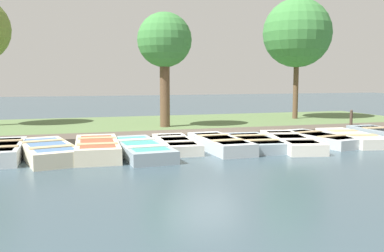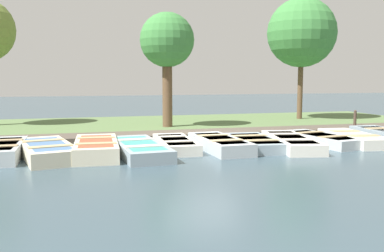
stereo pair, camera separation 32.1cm
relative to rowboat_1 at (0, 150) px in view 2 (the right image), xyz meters
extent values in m
plane|color=#384C56|center=(-1.06, 6.01, -0.21)|extent=(80.00, 80.00, 0.00)
cube|color=#567042|center=(-6.06, 6.01, -0.14)|extent=(8.00, 24.00, 0.15)
cube|color=#51473D|center=(-2.46, 6.01, -0.10)|extent=(1.48, 18.69, 0.22)
cube|color=#B2BCC1|center=(0.00, 0.00, -0.01)|extent=(2.91, 1.16, 0.40)
cube|color=#6B7F51|center=(0.00, 0.00, 0.17)|extent=(2.38, 0.90, 0.03)
cube|color=tan|center=(-0.55, 0.01, 0.20)|extent=(0.30, 1.04, 0.03)
cube|color=beige|center=(0.28, 1.21, -0.02)|extent=(3.35, 1.84, 0.39)
cube|color=#4C709E|center=(0.28, 1.21, 0.16)|extent=(2.73, 1.46, 0.03)
cube|color=tan|center=(0.87, 1.34, 0.19)|extent=(0.54, 1.15, 0.03)
cube|color=tan|center=(-0.30, 1.09, 0.19)|extent=(0.54, 1.15, 0.03)
cube|color=beige|center=(0.31, 2.52, 0.00)|extent=(3.07, 1.32, 0.42)
cube|color=#994C33|center=(0.31, 2.52, 0.19)|extent=(2.51, 1.03, 0.03)
cube|color=tan|center=(0.88, 2.49, 0.22)|extent=(0.36, 1.07, 0.03)
cube|color=tan|center=(-0.26, 2.55, 0.22)|extent=(0.36, 1.07, 0.03)
cube|color=#8C9EA8|center=(0.48, 3.71, -0.04)|extent=(3.50, 1.38, 0.33)
cube|color=teal|center=(0.48, 3.71, 0.11)|extent=(2.87, 1.09, 0.03)
cube|color=beige|center=(1.13, 3.75, 0.13)|extent=(0.41, 1.10, 0.03)
cube|color=beige|center=(-0.18, 3.67, 0.13)|extent=(0.41, 1.10, 0.03)
cube|color=silver|center=(-0.18, 4.89, -0.06)|extent=(2.91, 1.15, 0.30)
cube|color=beige|center=(-0.18, 4.89, 0.08)|extent=(2.39, 0.90, 0.02)
cube|color=beige|center=(0.37, 4.87, 0.11)|extent=(0.33, 0.94, 0.03)
cube|color=beige|center=(-0.72, 4.92, 0.11)|extent=(0.33, 0.94, 0.03)
cube|color=#B2BCC1|center=(0.30, 6.15, -0.03)|extent=(3.07, 1.16, 0.36)
cube|color=#4C709E|center=(0.30, 6.15, 0.13)|extent=(2.52, 0.91, 0.03)
cube|color=tan|center=(0.88, 6.17, 0.16)|extent=(0.34, 0.98, 0.03)
cube|color=tan|center=(-0.27, 6.13, 0.16)|extent=(0.34, 0.98, 0.03)
cube|color=#8C9EA8|center=(0.27, 7.31, -0.06)|extent=(2.92, 1.45, 0.30)
cube|color=#6B7F51|center=(0.27, 7.31, 0.08)|extent=(2.39, 1.14, 0.02)
cube|color=tan|center=(0.81, 7.27, 0.11)|extent=(0.37, 1.16, 0.03)
cube|color=tan|center=(-0.27, 7.36, 0.11)|extent=(0.37, 1.16, 0.03)
cube|color=silver|center=(0.47, 8.44, -0.05)|extent=(3.62, 1.76, 0.33)
cube|color=#994C33|center=(0.47, 8.44, 0.10)|extent=(2.96, 1.40, 0.03)
cube|color=beige|center=(1.12, 8.31, 0.13)|extent=(0.54, 1.04, 0.03)
cube|color=beige|center=(-0.17, 8.58, 0.13)|extent=(0.54, 1.04, 0.03)
cube|color=#B2BCC1|center=(0.12, 9.73, -0.06)|extent=(3.14, 1.63, 0.31)
cube|color=#6B7F51|center=(0.12, 9.73, 0.09)|extent=(2.57, 1.29, 0.02)
cube|color=tan|center=(0.68, 9.82, 0.11)|extent=(0.47, 1.08, 0.03)
cube|color=tan|center=(-0.44, 9.63, 0.11)|extent=(0.47, 1.08, 0.03)
cube|color=silver|center=(0.26, 10.86, -0.05)|extent=(3.22, 1.45, 0.33)
cube|color=beige|center=(0.26, 10.86, 0.10)|extent=(2.64, 1.15, 0.03)
cube|color=tan|center=(0.85, 10.79, 0.13)|extent=(0.43, 1.03, 0.03)
cube|color=tan|center=(-0.33, 10.93, 0.13)|extent=(0.43, 1.03, 0.03)
cube|color=tan|center=(-0.28, 12.32, 0.18)|extent=(0.40, 0.99, 0.03)
cylinder|color=#47382D|center=(-2.58, 12.99, 0.18)|extent=(0.12, 0.12, 0.79)
sphere|color=#47382D|center=(-2.58, 12.99, 0.60)|extent=(0.11, 0.11, 0.11)
cylinder|color=brown|center=(-4.87, 5.68, 1.33)|extent=(0.40, 0.40, 3.08)
sphere|color=#3D7F3D|center=(-4.87, 5.68, 3.48)|extent=(2.21, 2.21, 2.21)
cylinder|color=brown|center=(-6.53, 12.71, 1.50)|extent=(0.25, 0.25, 3.42)
sphere|color=#3D7F3D|center=(-6.53, 12.71, 4.13)|extent=(3.34, 3.34, 3.34)
camera|label=1|loc=(12.25, 1.64, 1.94)|focal=40.00mm
camera|label=2|loc=(12.34, 1.94, 1.94)|focal=40.00mm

